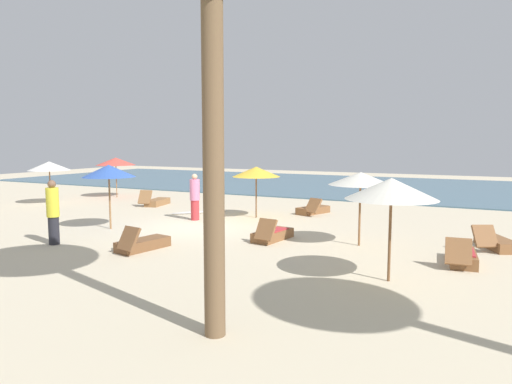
{
  "coord_description": "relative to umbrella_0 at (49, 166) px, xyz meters",
  "views": [
    {
      "loc": [
        8.88,
        -13.02,
        2.94
      ],
      "look_at": [
        1.38,
        1.94,
        1.1
      ],
      "focal_mm": 32.56,
      "sensor_mm": 36.0,
      "label": 1
    }
  ],
  "objects": [
    {
      "name": "umbrella_1",
      "position": [
        16.54,
        -5.23,
        0.17
      ],
      "size": [
        1.91,
        1.91,
        2.19
      ],
      "color": "brown",
      "rests_on": "ground_plane"
    },
    {
      "name": "person_1",
      "position": [
        7.3,
        -5.93,
        -0.85
      ],
      "size": [
        0.36,
        0.36,
        1.84
      ],
      "color": "#26262D",
      "rests_on": "ground_plane"
    },
    {
      "name": "umbrella_4",
      "position": [
        15.15,
        -2.18,
        0.11
      ],
      "size": [
        1.78,
        1.78,
        2.08
      ],
      "color": "brown",
      "rests_on": "ground_plane"
    },
    {
      "name": "umbrella_3",
      "position": [
        0.91,
        3.37,
        0.1
      ],
      "size": [
        2.01,
        2.01,
        2.09
      ],
      "color": "olive",
      "rests_on": "ground_plane"
    },
    {
      "name": "lounger_5",
      "position": [
        4.74,
        1.83,
        -1.61
      ],
      "size": [
        0.92,
        1.72,
        0.74
      ],
      "color": "olive",
      "rests_on": "ground_plane"
    },
    {
      "name": "lounger_2",
      "position": [
        17.86,
        -3.02,
        -1.61
      ],
      "size": [
        0.74,
        1.7,
        0.73
      ],
      "color": "brown",
      "rests_on": "ground_plane"
    },
    {
      "name": "umbrella_6",
      "position": [
        10.38,
        0.84,
        -0.01
      ],
      "size": [
        1.84,
        1.84,
        1.97
      ],
      "color": "brown",
      "rests_on": "ground_plane"
    },
    {
      "name": "lounger_3",
      "position": [
        12.04,
        2.69,
        -1.61
      ],
      "size": [
        1.12,
        1.78,
        0.7
      ],
      "color": "brown",
      "rests_on": "ground_plane"
    },
    {
      "name": "person_0",
      "position": [
        8.59,
        -0.7,
        -0.92
      ],
      "size": [
        0.4,
        0.4,
        1.73
      ],
      "color": "#BF3338",
      "rests_on": "ground_plane"
    },
    {
      "name": "umbrella_0",
      "position": [
        0.0,
        0.0,
        0.0
      ],
      "size": [
        1.9,
        1.9,
        1.99
      ],
      "color": "brown",
      "rests_on": "ground_plane"
    },
    {
      "name": "surfboard",
      "position": [
        7.75,
        0.88,
        -1.75
      ],
      "size": [
        1.86,
        2.05,
        0.07
      ],
      "color": "silver",
      "rests_on": "ground_plane"
    },
    {
      "name": "ground_plane",
      "position": [
        9.43,
        -1.98,
        -1.78
      ],
      "size": [
        60.0,
        60.0,
        0.0
      ],
      "primitive_type": "plane",
      "color": "beige"
    },
    {
      "name": "lounger_0",
      "position": [
        10.0,
        -5.35,
        -1.61
      ],
      "size": [
        0.87,
        1.72,
        0.74
      ],
      "color": "brown",
      "rests_on": "ground_plane"
    },
    {
      "name": "lounger_1",
      "position": [
        18.6,
        -0.89,
        -1.61
      ],
      "size": [
        1.26,
        1.76,
        0.71
      ],
      "color": "brown",
      "rests_on": "ground_plane"
    },
    {
      "name": "umbrella_2",
      "position": [
        7.04,
        -3.44,
        0.17
      ],
      "size": [
        1.75,
        1.75,
        2.16
      ],
      "color": "olive",
      "rests_on": "ground_plane"
    },
    {
      "name": "ocean_water",
      "position": [
        9.43,
        15.02,
        -1.75
      ],
      "size": [
        48.0,
        16.0,
        0.06
      ],
      "primitive_type": "cube",
      "color": "#476B7F",
      "rests_on": "ground_plane"
    },
    {
      "name": "lounger_4",
      "position": [
        12.65,
        -2.65,
        -1.61
      ],
      "size": [
        0.81,
        1.71,
        0.74
      ],
      "color": "brown",
      "rests_on": "ground_plane"
    }
  ]
}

